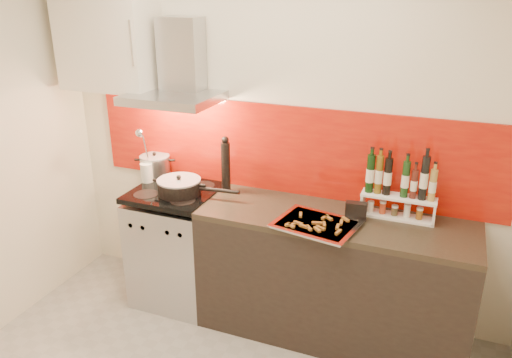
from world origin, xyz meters
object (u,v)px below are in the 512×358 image
at_px(counter, 332,277).
at_px(stock_pot, 155,166).
at_px(range_stove, 178,246).
at_px(baking_tray, 316,224).
at_px(pepper_mill, 226,165).
at_px(saute_pan, 180,187).

xyz_separation_m(counter, stock_pot, (-1.48, 0.19, 0.55)).
height_order(range_stove, baking_tray, baking_tray).
relative_size(range_stove, baking_tray, 1.64).
height_order(counter, stock_pot, stock_pot).
bearing_deg(pepper_mill, stock_pot, 175.68).
distance_m(range_stove, stock_pot, 0.65).
bearing_deg(stock_pot, pepper_mill, -4.32).
height_order(range_stove, saute_pan, saute_pan).
bearing_deg(range_stove, baking_tray, -8.71).
distance_m(counter, stock_pot, 1.59).
bearing_deg(range_stove, pepper_mill, 22.34).
xyz_separation_m(pepper_mill, baking_tray, (0.77, -0.31, -0.19)).
height_order(stock_pot, baking_tray, stock_pot).
bearing_deg(pepper_mill, baking_tray, -22.31).
distance_m(range_stove, counter, 1.20).
relative_size(stock_pot, saute_pan, 0.38).
xyz_separation_m(counter, saute_pan, (-1.13, -0.05, 0.52)).
xyz_separation_m(range_stove, stock_pot, (-0.28, 0.19, 0.55)).
height_order(stock_pot, pepper_mill, pepper_mill).
relative_size(stock_pot, baking_tray, 0.42).
bearing_deg(counter, pepper_mill, 170.71).
distance_m(counter, pepper_mill, 1.08).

